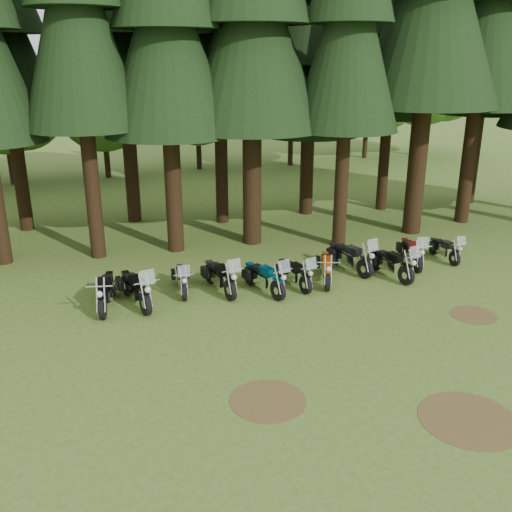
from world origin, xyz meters
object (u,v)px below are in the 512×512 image
at_px(motorcycle_9, 411,253).
at_px(motorcycle_10, 444,250).
at_px(motorcycle_7, 350,258).
at_px(motorcycle_6, 326,269).
at_px(motorcycle_0, 106,292).
at_px(motorcycle_2, 182,280).
at_px(motorcycle_3, 220,278).
at_px(motorcycle_1, 136,290).
at_px(motorcycle_5, 294,274).
at_px(motorcycle_8, 391,264).
at_px(motorcycle_4, 264,279).

bearing_deg(motorcycle_9, motorcycle_10, 18.38).
xyz_separation_m(motorcycle_7, motorcycle_10, (4.08, 0.03, -0.10)).
distance_m(motorcycle_6, motorcycle_7, 1.42).
relative_size(motorcycle_0, motorcycle_7, 0.98).
height_order(motorcycle_0, motorcycle_6, motorcycle_0).
xyz_separation_m(motorcycle_2, motorcycle_3, (1.24, -0.33, 0.07)).
relative_size(motorcycle_7, motorcycle_10, 1.24).
relative_size(motorcycle_0, motorcycle_6, 1.09).
distance_m(motorcycle_1, motorcycle_9, 10.38).
bearing_deg(motorcycle_5, motorcycle_7, 6.53).
height_order(motorcycle_1, motorcycle_3, motorcycle_1).
height_order(motorcycle_2, motorcycle_5, motorcycle_5).
distance_m(motorcycle_1, motorcycle_5, 5.37).
bearing_deg(motorcycle_10, motorcycle_8, -160.69).
distance_m(motorcycle_0, motorcycle_8, 9.89).
distance_m(motorcycle_0, motorcycle_6, 7.51).
distance_m(motorcycle_5, motorcycle_10, 6.59).
bearing_deg(motorcycle_5, motorcycle_9, -3.36).
height_order(motorcycle_0, motorcycle_9, motorcycle_9).
bearing_deg(motorcycle_1, motorcycle_0, 158.51).
bearing_deg(motorcycle_6, motorcycle_3, -162.65).
bearing_deg(motorcycle_3, motorcycle_2, 154.97).
bearing_deg(motorcycle_6, motorcycle_2, -165.59).
relative_size(motorcycle_0, motorcycle_1, 0.97).
height_order(motorcycle_5, motorcycle_10, motorcycle_5).
relative_size(motorcycle_1, motorcycle_5, 1.16).
distance_m(motorcycle_0, motorcycle_10, 12.84).
bearing_deg(motorcycle_4, motorcycle_0, 159.30).
xyz_separation_m(motorcycle_5, motorcycle_10, (6.54, 0.81, -0.03)).
distance_m(motorcycle_6, motorcycle_9, 3.80).
xyz_separation_m(motorcycle_2, motorcycle_6, (5.02, -0.55, 0.04)).
bearing_deg(motorcycle_7, motorcycle_2, 166.22).
xyz_separation_m(motorcycle_1, motorcycle_3, (2.83, 0.28, -0.02)).
bearing_deg(motorcycle_10, motorcycle_6, -172.11).
xyz_separation_m(motorcycle_2, motorcycle_4, (2.63, -0.83, 0.06)).
height_order(motorcycle_3, motorcycle_7, motorcycle_7).
bearing_deg(motorcycle_2, motorcycle_4, -12.90).
xyz_separation_m(motorcycle_1, motorcycle_6, (6.61, 0.06, -0.05)).
relative_size(motorcycle_1, motorcycle_6, 1.13).
relative_size(motorcycle_9, motorcycle_10, 1.17).
distance_m(motorcycle_2, motorcycle_3, 1.29).
height_order(motorcycle_0, motorcycle_2, motorcycle_2).
bearing_deg(motorcycle_1, motorcycle_10, -9.95).
height_order(motorcycle_3, motorcycle_4, motorcycle_3).
height_order(motorcycle_1, motorcycle_4, motorcycle_1).
bearing_deg(motorcycle_5, motorcycle_3, 162.21).
bearing_deg(motorcycle_10, motorcycle_3, -176.69).
relative_size(motorcycle_0, motorcycle_4, 1.04).
bearing_deg(motorcycle_0, motorcycle_4, 7.06).
relative_size(motorcycle_1, motorcycle_4, 1.07).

